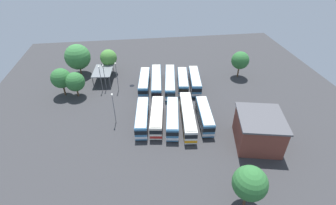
{
  "coord_description": "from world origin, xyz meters",
  "views": [
    {
      "loc": [
        -51.39,
        7.7,
        36.21
      ],
      "look_at": [
        -1.73,
        0.98,
        1.56
      ],
      "focal_mm": 26.55,
      "sensor_mm": 36.0,
      "label": 1
    }
  ],
  "objects_px": {
    "bus_row0_slot1": "(188,116)",
    "tree_south_edge": "(240,60)",
    "depot_building": "(258,130)",
    "lamp_post_near_entrance": "(101,77)",
    "lamp_post_mid_lot": "(114,107)",
    "bus_row1_slot4": "(144,82)",
    "bus_row1_slot2": "(170,82)",
    "tree_northeast": "(109,58)",
    "bus_row0_slot3": "(157,116)",
    "bus_row0_slot2": "(172,118)",
    "maintenance_shelter": "(103,71)",
    "tree_north_edge": "(78,57)",
    "lamp_post_by_building": "(104,76)",
    "bus_row1_slot0": "(195,81)",
    "bus_row1_slot3": "(156,82)",
    "bus_row0_slot4": "(142,117)",
    "tree_west_edge": "(61,78)",
    "bus_row0_slot0": "(204,116)",
    "lamp_post_far_corner": "(117,76)",
    "tree_east_edge": "(75,82)",
    "bus_row1_slot1": "(183,81)",
    "tree_northwest": "(250,183)"
  },
  "relations": [
    {
      "from": "bus_row1_slot2",
      "to": "tree_northeast",
      "type": "height_order",
      "value": "tree_northeast"
    },
    {
      "from": "depot_building",
      "to": "tree_south_edge",
      "type": "height_order",
      "value": "tree_south_edge"
    },
    {
      "from": "bus_row1_slot4",
      "to": "tree_northeast",
      "type": "distance_m",
      "value": 14.95
    },
    {
      "from": "lamp_post_mid_lot",
      "to": "lamp_post_by_building",
      "type": "bearing_deg",
      "value": 11.67
    },
    {
      "from": "lamp_post_far_corner",
      "to": "tree_northeast",
      "type": "xyz_separation_m",
      "value": [
        10.69,
        2.75,
        0.51
      ]
    },
    {
      "from": "bus_row1_slot0",
      "to": "lamp_post_by_building",
      "type": "xyz_separation_m",
      "value": [
        2.05,
        24.55,
        2.17
      ]
    },
    {
      "from": "bus_row1_slot0",
      "to": "bus_row1_slot3",
      "type": "height_order",
      "value": "same"
    },
    {
      "from": "bus_row0_slot1",
      "to": "bus_row1_slot1",
      "type": "xyz_separation_m",
      "value": [
        15.55,
        -1.74,
        -0.0
      ]
    },
    {
      "from": "bus_row0_slot4",
      "to": "bus_row0_slot1",
      "type": "bearing_deg",
      "value": -94.91
    },
    {
      "from": "bus_row0_slot3",
      "to": "tree_south_edge",
      "type": "bearing_deg",
      "value": -54.44
    },
    {
      "from": "bus_row0_slot2",
      "to": "bus_row0_slot4",
      "type": "distance_m",
      "value": 6.76
    },
    {
      "from": "tree_west_edge",
      "to": "lamp_post_mid_lot",
      "type": "bearing_deg",
      "value": -134.58
    },
    {
      "from": "bus_row0_slot1",
      "to": "bus_row1_slot2",
      "type": "distance_m",
      "value": 15.9
    },
    {
      "from": "bus_row1_slot2",
      "to": "tree_east_edge",
      "type": "bearing_deg",
      "value": 92.11
    },
    {
      "from": "lamp_post_by_building",
      "to": "tree_east_edge",
      "type": "relative_size",
      "value": 1.07
    },
    {
      "from": "bus_row0_slot1",
      "to": "tree_northwest",
      "type": "distance_m",
      "value": 22.46
    },
    {
      "from": "bus_row0_slot0",
      "to": "bus_row0_slot4",
      "type": "relative_size",
      "value": 0.97
    },
    {
      "from": "lamp_post_near_entrance",
      "to": "lamp_post_mid_lot",
      "type": "distance_m",
      "value": 14.99
    },
    {
      "from": "bus_row0_slot4",
      "to": "bus_row1_slot4",
      "type": "relative_size",
      "value": 0.96
    },
    {
      "from": "bus_row1_slot2",
      "to": "lamp_post_far_corner",
      "type": "height_order",
      "value": "lamp_post_far_corner"
    },
    {
      "from": "depot_building",
      "to": "lamp_post_near_entrance",
      "type": "relative_size",
      "value": 1.54
    },
    {
      "from": "bus_row0_slot3",
      "to": "tree_north_edge",
      "type": "height_order",
      "value": "tree_north_edge"
    },
    {
      "from": "bus_row0_slot1",
      "to": "tree_south_edge",
      "type": "bearing_deg",
      "value": -44.78
    },
    {
      "from": "bus_row0_slot2",
      "to": "maintenance_shelter",
      "type": "bearing_deg",
      "value": 37.05
    },
    {
      "from": "bus_row0_slot4",
      "to": "lamp_post_mid_lot",
      "type": "height_order",
      "value": "lamp_post_mid_lot"
    },
    {
      "from": "bus_row1_slot1",
      "to": "tree_northeast",
      "type": "bearing_deg",
      "value": 60.47
    },
    {
      "from": "bus_row1_slot2",
      "to": "maintenance_shelter",
      "type": "xyz_separation_m",
      "value": [
        6.33,
        18.54,
        1.39
      ]
    },
    {
      "from": "bus_row0_slot2",
      "to": "bus_row1_slot2",
      "type": "xyz_separation_m",
      "value": [
        15.95,
        -1.72,
        0.0
      ]
    },
    {
      "from": "bus_row0_slot1",
      "to": "depot_building",
      "type": "relative_size",
      "value": 1.34
    },
    {
      "from": "bus_row1_slot0",
      "to": "tree_east_edge",
      "type": "height_order",
      "value": "tree_east_edge"
    },
    {
      "from": "bus_row0_slot3",
      "to": "maintenance_shelter",
      "type": "relative_size",
      "value": 1.44
    },
    {
      "from": "bus_row1_slot0",
      "to": "maintenance_shelter",
      "type": "distance_m",
      "value": 26.33
    },
    {
      "from": "bus_row1_slot4",
      "to": "depot_building",
      "type": "bearing_deg",
      "value": -138.9
    },
    {
      "from": "lamp_post_mid_lot",
      "to": "bus_row1_slot3",
      "type": "bearing_deg",
      "value": -37.29
    },
    {
      "from": "lamp_post_mid_lot",
      "to": "bus_row1_slot4",
      "type": "bearing_deg",
      "value": -27.61
    },
    {
      "from": "bus_row1_slot4",
      "to": "tree_south_edge",
      "type": "relative_size",
      "value": 1.57
    },
    {
      "from": "bus_row0_slot0",
      "to": "tree_south_edge",
      "type": "height_order",
      "value": "tree_south_edge"
    },
    {
      "from": "bus_row0_slot0",
      "to": "bus_row1_slot3",
      "type": "distance_m",
      "value": 19.16
    },
    {
      "from": "bus_row0_slot4",
      "to": "depot_building",
      "type": "distance_m",
      "value": 24.74
    },
    {
      "from": "tree_south_edge",
      "to": "lamp_post_near_entrance",
      "type": "bearing_deg",
      "value": 94.05
    },
    {
      "from": "bus_row1_slot4",
      "to": "lamp_post_far_corner",
      "type": "bearing_deg",
      "value": 89.85
    },
    {
      "from": "bus_row1_slot0",
      "to": "tree_east_edge",
      "type": "relative_size",
      "value": 1.81
    },
    {
      "from": "depot_building",
      "to": "lamp_post_mid_lot",
      "type": "relative_size",
      "value": 1.49
    },
    {
      "from": "bus_row1_slot3",
      "to": "lamp_post_by_building",
      "type": "distance_m",
      "value": 14.13
    },
    {
      "from": "tree_northeast",
      "to": "tree_east_edge",
      "type": "height_order",
      "value": "tree_northeast"
    },
    {
      "from": "bus_row0_slot3",
      "to": "bus_row1_slot4",
      "type": "height_order",
      "value": "same"
    },
    {
      "from": "bus_row0_slot0",
      "to": "lamp_post_near_entrance",
      "type": "xyz_separation_m",
      "value": [
        17.06,
        24.13,
        2.25
      ]
    },
    {
      "from": "tree_south_edge",
      "to": "tree_north_edge",
      "type": "bearing_deg",
      "value": 80.24
    },
    {
      "from": "tree_north_edge",
      "to": "tree_west_edge",
      "type": "relative_size",
      "value": 1.23
    },
    {
      "from": "bus_row0_slot4",
      "to": "maintenance_shelter",
      "type": "bearing_deg",
      "value": 25.49
    }
  ]
}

